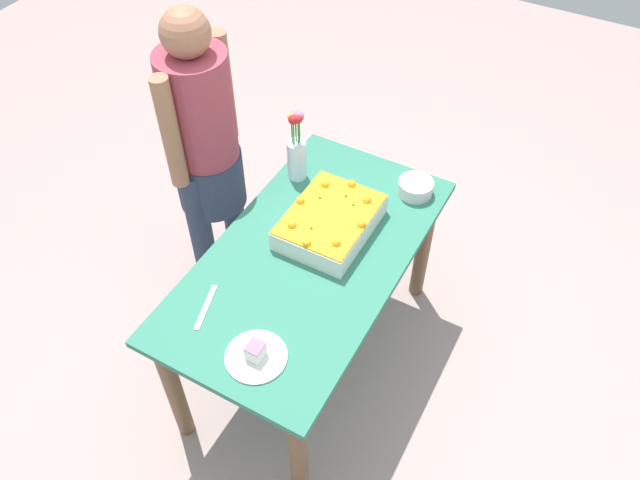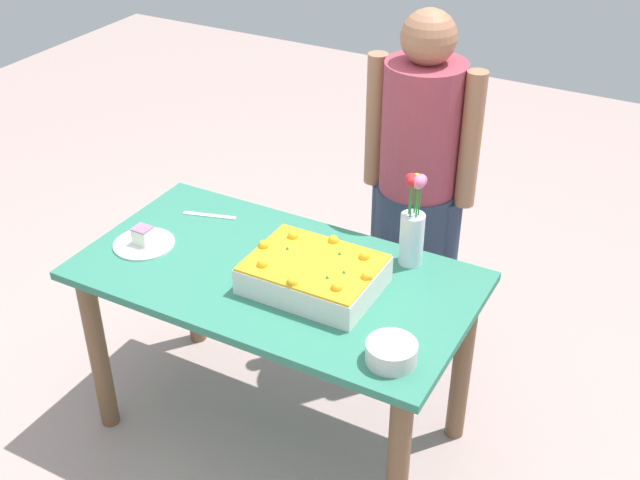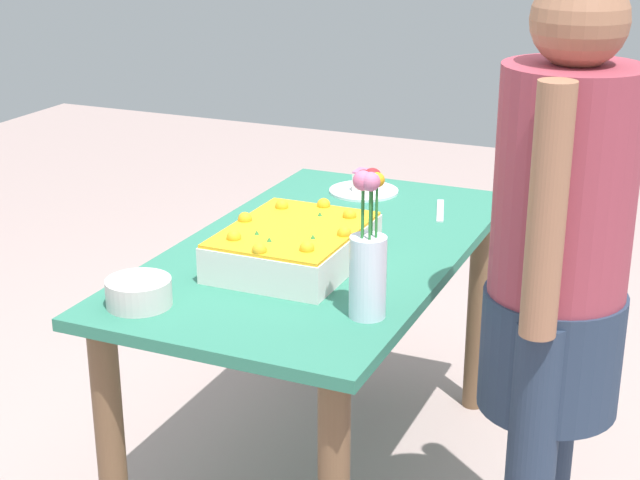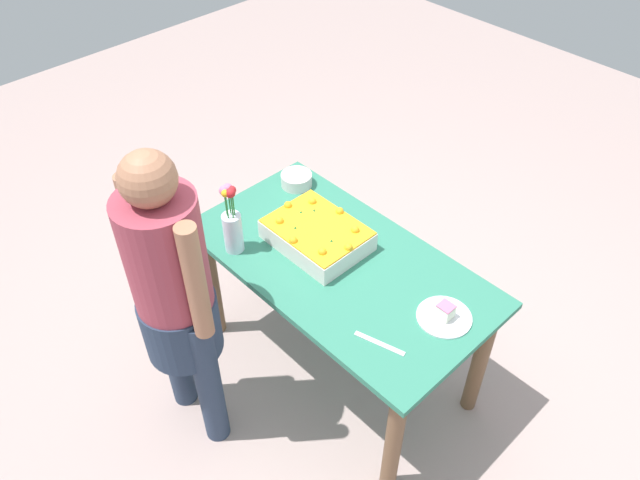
{
  "view_description": "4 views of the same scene",
  "coord_description": "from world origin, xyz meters",
  "px_view_note": "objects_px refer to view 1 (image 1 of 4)",
  "views": [
    {
      "loc": [
        1.41,
        0.83,
        2.59
      ],
      "look_at": [
        -0.03,
        0.03,
        0.79
      ],
      "focal_mm": 35.0,
      "sensor_mm": 36.0,
      "label": 1
    },
    {
      "loc": [
        -1.2,
        1.9,
        2.28
      ],
      "look_at": [
        -0.13,
        -0.07,
        0.86
      ],
      "focal_mm": 45.0,
      "sensor_mm": 36.0,
      "label": 2
    },
    {
      "loc": [
        -2.26,
        -0.99,
        1.64
      ],
      "look_at": [
        -0.14,
        -0.06,
        0.8
      ],
      "focal_mm": 55.0,
      "sensor_mm": 36.0,
      "label": 3
    },
    {
      "loc": [
        1.32,
        -1.38,
        2.61
      ],
      "look_at": [
        -0.05,
        -0.07,
        0.87
      ],
      "focal_mm": 35.0,
      "sensor_mm": 36.0,
      "label": 4
    }
  ],
  "objects_px": {
    "fruit_bowl": "(416,187)",
    "person_standing": "(205,145)",
    "sheet_cake": "(330,221)",
    "serving_plate_with_slice": "(256,355)",
    "flower_vase": "(297,152)",
    "cake_knife": "(206,307)"
  },
  "relations": [
    {
      "from": "serving_plate_with_slice",
      "to": "flower_vase",
      "type": "relative_size",
      "value": 0.64
    },
    {
      "from": "serving_plate_with_slice",
      "to": "cake_knife",
      "type": "distance_m",
      "value": 0.29
    },
    {
      "from": "serving_plate_with_slice",
      "to": "person_standing",
      "type": "height_order",
      "value": "person_standing"
    },
    {
      "from": "serving_plate_with_slice",
      "to": "cake_knife",
      "type": "bearing_deg",
      "value": -107.61
    },
    {
      "from": "fruit_bowl",
      "to": "person_standing",
      "type": "relative_size",
      "value": 0.1
    },
    {
      "from": "cake_knife",
      "to": "flower_vase",
      "type": "bearing_deg",
      "value": 168.69
    },
    {
      "from": "cake_knife",
      "to": "flower_vase",
      "type": "distance_m",
      "value": 0.81
    },
    {
      "from": "serving_plate_with_slice",
      "to": "sheet_cake",
      "type": "bearing_deg",
      "value": -174.39
    },
    {
      "from": "cake_knife",
      "to": "person_standing",
      "type": "xyz_separation_m",
      "value": [
        -0.65,
        -0.46,
        0.12
      ]
    },
    {
      "from": "fruit_bowl",
      "to": "person_standing",
      "type": "bearing_deg",
      "value": -71.92
    },
    {
      "from": "person_standing",
      "to": "serving_plate_with_slice",
      "type": "bearing_deg",
      "value": -45.09
    },
    {
      "from": "sheet_cake",
      "to": "person_standing",
      "type": "distance_m",
      "value": 0.68
    },
    {
      "from": "sheet_cake",
      "to": "serving_plate_with_slice",
      "type": "distance_m",
      "value": 0.66
    },
    {
      "from": "fruit_bowl",
      "to": "person_standing",
      "type": "height_order",
      "value": "person_standing"
    },
    {
      "from": "fruit_bowl",
      "to": "serving_plate_with_slice",
      "type": "bearing_deg",
      "value": -8.4
    },
    {
      "from": "serving_plate_with_slice",
      "to": "fruit_bowl",
      "type": "distance_m",
      "value": 1.05
    },
    {
      "from": "cake_knife",
      "to": "fruit_bowl",
      "type": "relative_size",
      "value": 1.36
    },
    {
      "from": "sheet_cake",
      "to": "flower_vase",
      "type": "relative_size",
      "value": 1.24
    },
    {
      "from": "sheet_cake",
      "to": "fruit_bowl",
      "type": "relative_size",
      "value": 2.79
    },
    {
      "from": "person_standing",
      "to": "sheet_cake",
      "type": "bearing_deg",
      "value": -7.16
    },
    {
      "from": "sheet_cake",
      "to": "cake_knife",
      "type": "height_order",
      "value": "sheet_cake"
    },
    {
      "from": "serving_plate_with_slice",
      "to": "flower_vase",
      "type": "distance_m",
      "value": 0.96
    }
  ]
}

